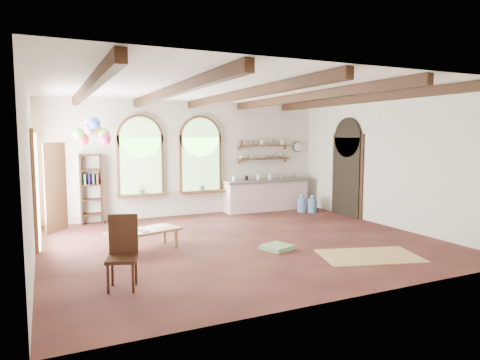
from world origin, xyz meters
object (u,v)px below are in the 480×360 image
kitchen_counter (266,195)px  side_chair (122,268)px  balloon_cluster (95,133)px  coffee_table (144,232)px

kitchen_counter → side_chair: bearing=-135.7°
kitchen_counter → balloon_cluster: (-4.97, -0.90, 1.85)m
side_chair → balloon_cluster: bearing=88.3°
coffee_table → balloon_cluster: balloon_cluster is taller
coffee_table → side_chair: size_ratio=1.40×
coffee_table → balloon_cluster: bearing=107.2°
kitchen_counter → coffee_table: (-4.34, -2.94, -0.12)m
kitchen_counter → balloon_cluster: 5.38m
kitchen_counter → side_chair: (-5.09, -4.98, -0.16)m
kitchen_counter → balloon_cluster: bearing=-169.7°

